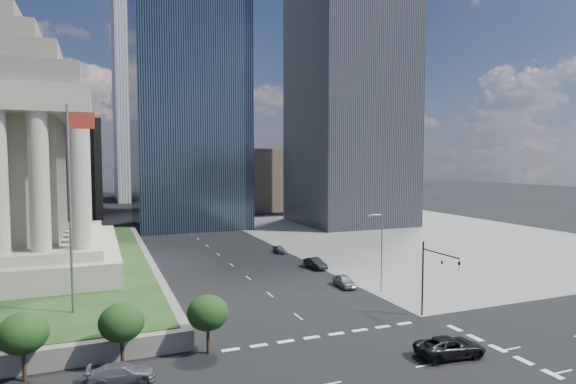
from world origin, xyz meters
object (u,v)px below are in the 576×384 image
flagpole (72,197)px  parked_sedan_mid (315,263)px  traffic_signal_ne (434,271)px  suv_grey (122,373)px  pickup_truck (450,347)px  parked_sedan_far (280,249)px  parked_sedan_near (344,281)px  street_lamp_north (381,247)px

flagpole → parked_sedan_mid: 38.76m
traffic_signal_ne → flagpole: bearing=163.3°
suv_grey → pickup_truck: bearing=-97.0°
parked_sedan_mid → pickup_truck: bearing=-101.9°
flagpole → suv_grey: size_ratio=4.04×
pickup_truck → parked_sedan_far: 47.81m
flagpole → parked_sedan_near: (32.10, 4.75, -12.33)m
flagpole → parked_sedan_mid: flagpole is taller
pickup_truck → parked_sedan_near: bearing=0.1°
flagpole → parked_sedan_mid: size_ratio=4.20×
traffic_signal_ne → suv_grey: bearing=-175.0°
flagpole → pickup_truck: 37.01m
parked_sedan_mid → parked_sedan_far: 13.52m
flagpole → traffic_signal_ne: (34.33, -10.30, -7.86)m
parked_sedan_mid → parked_sedan_far: (-0.75, 13.50, -0.14)m
street_lamp_north → parked_sedan_near: (-3.05, 3.75, -4.88)m
flagpole → suv_grey: (3.63, -13.00, -12.40)m
street_lamp_north → parked_sedan_near: street_lamp_north is taller
suv_grey → parked_sedan_far: suv_grey is taller
suv_grey → parked_sedan_far: (28.74, 42.42, -0.07)m
traffic_signal_ne → parked_sedan_far: size_ratio=2.11×
flagpole → parked_sedan_near: flagpole is taller
pickup_truck → suv_grey: (-26.10, 5.31, -0.12)m
parked_sedan_near → parked_sedan_mid: size_ratio=0.96×
flagpole → suv_grey: 18.33m
suv_grey → parked_sedan_far: 51.24m
street_lamp_north → suv_grey: street_lamp_north is taller
traffic_signal_ne → suv_grey: 31.15m
pickup_truck → parked_sedan_far: pickup_truck is taller
street_lamp_north → pickup_truck: size_ratio=1.66×
parked_sedan_mid → suv_grey: bearing=-141.8°
traffic_signal_ne → parked_sedan_near: size_ratio=1.74×
street_lamp_north → parked_sedan_far: (-2.78, 28.42, -5.02)m
parked_sedan_far → suv_grey: bearing=-121.7°
street_lamp_north → flagpole: bearing=-178.4°
suv_grey → traffic_signal_ne: bearing=-80.5°
flagpole → street_lamp_north: bearing=1.6°
parked_sedan_near → parked_sedan_mid: bearing=89.6°
parked_sedan_far → pickup_truck: bearing=-90.7°
flagpole → street_lamp_north: size_ratio=2.00×
traffic_signal_ne → parked_sedan_far: 40.04m
suv_grey → parked_sedan_mid: (29.49, 28.92, 0.07)m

